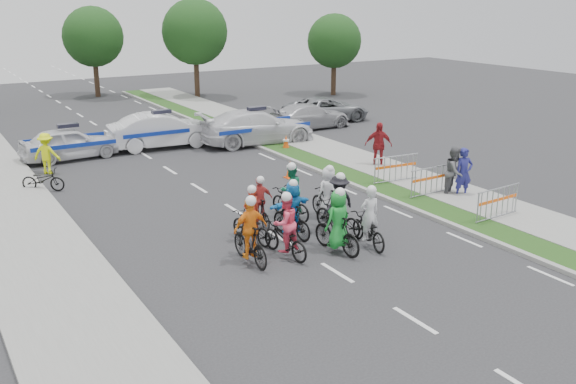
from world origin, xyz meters
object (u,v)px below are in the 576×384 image
civilian_sedan (310,116)px  cone_1 (286,143)px  tree_1 (195,32)px  barrier_0 (497,204)px  cone_0 (290,169)px  rider_7 (328,198)px  rider_1 (337,227)px  rider_3 (250,237)px  rider_4 (338,210)px  rider_6 (251,223)px  rider_5 (292,213)px  spectator_0 (464,173)px  barrier_1 (431,182)px  rider_0 (368,226)px  police_car_1 (162,130)px  tree_4 (93,37)px  parked_bike (43,180)px  police_car_2 (257,127)px  rider_8 (290,198)px  spectator_2 (378,145)px  marshal_hiviz (46,154)px  police_car_0 (69,143)px  tree_2 (334,41)px  barrier_2 (396,170)px  civilian_suv (326,109)px  rider_9 (260,207)px  rider_2 (285,233)px

civilian_sedan → cone_1: (-3.72, -3.71, -0.33)m
tree_1 → barrier_0: bearing=-94.5°
cone_0 → rider_7: bearing=-107.4°
rider_1 → barrier_0: rider_1 is taller
civilian_sedan → rider_3: bearing=141.3°
rider_4 → rider_6: (-2.61, 0.70, -0.16)m
rider_4 → rider_5: bearing=-26.4°
spectator_0 → barrier_1: (-0.97, 0.58, -0.34)m
barrier_0 → rider_0: bearing=175.0°
police_car_1 → tree_4: 18.24m
rider_5 → barrier_1: (6.36, 0.84, -0.21)m
rider_5 → tree_1: (8.66, 27.17, 3.77)m
rider_4 → parked_bike: 11.46m
police_car_2 → cone_1: (0.54, -1.87, -0.49)m
rider_8 → tree_4: 29.94m
cone_0 → parked_bike: 9.31m
spectator_2 → marshal_hiviz: bearing=-172.5°
barrier_0 → cone_1: barrier_0 is taller
police_car_0 → spectator_2: size_ratio=2.18×
spectator_2 → barrier_0: size_ratio=0.96×
rider_7 → tree_1: bearing=-105.4°
rider_6 → spectator_0: size_ratio=1.01×
rider_0 → police_car_2: bearing=-96.9°
police_car_2 → barrier_0: size_ratio=2.85×
tree_2 → marshal_hiviz: bearing=-152.0°
barrier_1 → tree_1: (2.30, 26.32, 3.98)m
spectator_2 → cone_0: (-4.00, 0.52, -0.62)m
rider_5 → barrier_2: rider_5 is taller
tree_4 → police_car_0: bearing=-108.7°
tree_2 → cone_1: bearing=-132.0°
police_car_2 → barrier_0: bearing=-168.5°
tree_2 → tree_1: bearing=156.0°
rider_3 → civilian_suv: rider_3 is taller
police_car_1 → police_car_2: size_ratio=0.88×
civilian_suv → spectator_2: size_ratio=2.59×
rider_8 → barrier_1: 5.55m
rider_0 → rider_8: 3.29m
barrier_1 → cone_0: (-3.01, 4.79, -0.22)m
civilian_sedan → rider_1: bearing=148.7°
rider_9 → tree_4: tree_4 is taller
cone_0 → spectator_0: bearing=-53.4°
police_car_1 → tree_1: bearing=-23.4°
civilian_suv → rider_7: bearing=153.0°
rider_2 → rider_5: rider_2 is taller
rider_2 → spectator_0: size_ratio=1.07×
rider_3 → barrier_0: 8.41m
civilian_sedan → parked_bike: civilian_sedan is taller
rider_4 → rider_8: (-0.53, 1.91, -0.05)m
cone_0 → cone_1: (2.36, 4.27, 0.00)m
civilian_sedan → parked_bike: 15.59m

